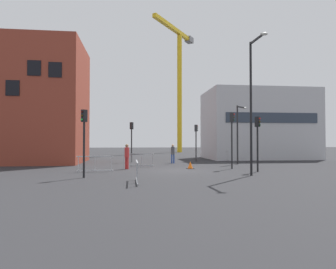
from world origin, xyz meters
TOP-DOWN VIEW (x-y plane):
  - ground at (0.00, 0.00)m, footprint 160.00×160.00m
  - brick_building at (-12.05, 8.99)m, footprint 8.51×8.16m
  - office_block at (12.04, 13.61)m, footprint 12.35×7.79m
  - construction_crane at (5.65, 34.89)m, footprint 9.22×12.48m
  - streetlamp_tall at (4.20, -3.95)m, footprint 0.44×1.93m
  - streetlamp_short at (6.65, 5.28)m, footprint 1.27×1.01m
  - traffic_light_corner at (4.48, 0.74)m, footprint 0.39×0.32m
  - traffic_light_far at (5.50, -1.61)m, footprint 0.36×0.37m
  - traffic_light_near at (3.57, 9.50)m, footprint 0.37×0.25m
  - traffic_light_crosswalk at (-5.70, -3.71)m, footprint 0.36×0.38m
  - traffic_light_verge at (-3.09, 8.81)m, footprint 0.37×0.37m
  - pedestrian_walking at (-3.39, 1.43)m, footprint 0.34×0.34m
  - pedestrian_waiting at (0.78, 6.86)m, footprint 0.34×0.34m
  - safety_barrier_left_run at (-2.72, -6.13)m, footprint 0.08×2.55m
  - safety_barrier_mid_span at (6.88, 10.60)m, footprint 0.27×2.24m
  - safety_barrier_rear at (-2.21, 3.38)m, footprint 1.92×0.35m
  - safety_barrier_right_run at (-5.48, -0.43)m, footprint 2.43×0.16m
  - traffic_cone_by_barrier at (1.38, 1.20)m, footprint 0.53×0.53m

SIDE VIEW (x-z plane):
  - ground at x=0.00m, z-range 0.00..0.00m
  - traffic_cone_by_barrier at x=1.38m, z-range -0.02..0.52m
  - safety_barrier_rear at x=-2.21m, z-range 0.02..1.10m
  - safety_barrier_mid_span at x=6.88m, z-range 0.02..1.10m
  - safety_barrier_right_run at x=-5.48m, z-range 0.02..1.10m
  - safety_barrier_left_run at x=-2.72m, z-range 0.02..1.10m
  - pedestrian_waiting at x=0.78m, z-range 0.15..1.94m
  - pedestrian_walking at x=-3.39m, z-range 0.16..2.02m
  - traffic_light_far at x=5.50m, z-range 0.66..4.41m
  - traffic_light_near at x=3.57m, z-range 0.66..4.47m
  - traffic_light_crosswalk at x=-5.70m, z-range 0.67..4.55m
  - traffic_light_verge at x=-3.09m, z-range 0.68..4.65m
  - traffic_light_corner at x=4.48m, z-range 0.71..4.96m
  - streetlamp_short at x=6.65m, z-range 0.57..5.90m
  - office_block at x=12.04m, z-range 0.00..8.12m
  - streetlamp_tall at x=4.20m, z-range 0.70..8.84m
  - brick_building at x=-12.05m, z-range 0.00..11.47m
  - construction_crane at x=5.65m, z-range 3.41..26.75m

